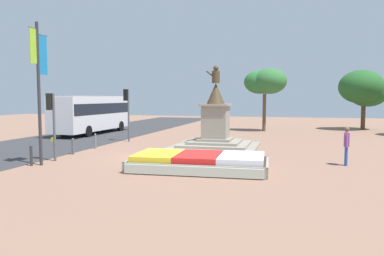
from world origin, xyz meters
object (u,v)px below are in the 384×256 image
(flower_planter, at_px, (199,162))
(pedestrian_with_handbag, at_px, (346,143))
(city_bus, at_px, (92,112))
(traffic_light_near_crossing, at_px, (52,114))
(banner_pole, at_px, (39,86))
(traffic_light_mid_block, at_px, (127,105))
(kerb_bollard_mid_b, at_px, (73,146))
(kerb_bollard_mid_a, at_px, (31,155))
(kerb_bollard_north, at_px, (95,141))
(statue_monument, at_px, (216,130))

(flower_planter, relative_size, pedestrian_with_handbag, 3.39)
(flower_planter, bearing_deg, city_bus, 133.88)
(traffic_light_near_crossing, xyz_separation_m, banner_pole, (0.22, -1.16, 1.32))
(traffic_light_mid_block, distance_m, pedestrian_with_handbag, 14.83)
(traffic_light_mid_block, height_order, kerb_bollard_mid_b, traffic_light_mid_block)
(banner_pole, distance_m, city_bus, 14.97)
(city_bus, distance_m, kerb_bollard_mid_b, 11.82)
(pedestrian_with_handbag, xyz_separation_m, kerb_bollard_mid_a, (-13.67, -3.73, -0.53))
(pedestrian_with_handbag, bearing_deg, kerb_bollard_north, 171.52)
(kerb_bollard_mid_a, bearing_deg, banner_pole, 37.80)
(flower_planter, height_order, kerb_bollard_north, kerb_bollard_north)
(pedestrian_with_handbag, bearing_deg, traffic_light_mid_block, 155.91)
(traffic_light_mid_block, height_order, city_bus, traffic_light_mid_block)
(traffic_light_near_crossing, distance_m, kerb_bollard_north, 4.72)
(banner_pole, bearing_deg, city_bus, 111.14)
(traffic_light_near_crossing, height_order, traffic_light_mid_block, traffic_light_mid_block)
(banner_pole, relative_size, pedestrian_with_handbag, 3.64)
(flower_planter, distance_m, banner_pole, 7.93)
(flower_planter, xyz_separation_m, banner_pole, (-7.17, -0.83, 3.27))
(city_bus, distance_m, kerb_bollard_mid_a, 15.05)
(banner_pole, distance_m, pedestrian_with_handbag, 14.02)
(traffic_light_near_crossing, bearing_deg, kerb_bollard_mid_a, -94.71)
(banner_pole, distance_m, kerb_bollard_mid_a, 3.12)
(kerb_bollard_north, bearing_deg, kerb_bollard_mid_b, -91.25)
(traffic_light_mid_block, bearing_deg, kerb_bollard_mid_a, -91.20)
(city_bus, bearing_deg, traffic_light_near_crossing, -67.96)
(city_bus, height_order, kerb_bollard_north, city_bus)
(statue_monument, xyz_separation_m, kerb_bollard_north, (-6.83, -2.43, -0.58))
(city_bus, bearing_deg, flower_planter, -46.12)
(traffic_light_near_crossing, height_order, kerb_bollard_mid_b, traffic_light_near_crossing)
(flower_planter, relative_size, kerb_bollard_mid_a, 6.35)
(traffic_light_mid_block, bearing_deg, statue_monument, -13.21)
(traffic_light_near_crossing, xyz_separation_m, kerb_bollard_mid_a, (-0.12, -1.41, -1.77))
(traffic_light_mid_block, height_order, pedestrian_with_handbag, traffic_light_mid_block)
(banner_pole, height_order, kerb_bollard_north, banner_pole)
(traffic_light_near_crossing, bearing_deg, pedestrian_with_handbag, 9.70)
(banner_pole, distance_m, kerb_bollard_north, 6.34)
(kerb_bollard_mid_a, bearing_deg, kerb_bollard_north, 90.49)
(statue_monument, bearing_deg, flower_planter, -84.16)
(pedestrian_with_handbag, height_order, kerb_bollard_north, pedestrian_with_handbag)
(banner_pole, relative_size, kerb_bollard_north, 6.95)
(banner_pole, xyz_separation_m, kerb_bollard_north, (-0.38, 5.52, -3.10))
(pedestrian_with_handbag, height_order, kerb_bollard_mid_a, pedestrian_with_handbag)
(traffic_light_near_crossing, bearing_deg, banner_pole, -79.41)
(city_bus, bearing_deg, banner_pole, -68.86)
(flower_planter, height_order, kerb_bollard_mid_b, kerb_bollard_mid_b)
(kerb_bollard_mid_a, distance_m, kerb_bollard_north, 5.78)
(traffic_light_mid_block, relative_size, kerb_bollard_north, 3.96)
(kerb_bollard_north, bearing_deg, banner_pole, -86.04)
(flower_planter, height_order, traffic_light_mid_block, traffic_light_mid_block)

